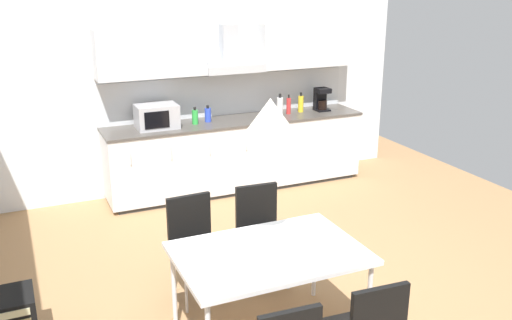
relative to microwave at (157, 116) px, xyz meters
name	(u,v)px	position (x,y,z in m)	size (l,w,h in m)	color
ground_plane	(280,297)	(0.36, -2.58, -1.05)	(7.61, 8.66, 0.02)	#9E754C
wall_back	(177,90)	(0.36, 0.36, 0.21)	(6.09, 0.10, 2.51)	silver
kitchen_counter	(237,154)	(1.01, 0.00, -0.59)	(3.30, 0.65, 0.90)	#333333
backsplash_tile	(228,95)	(1.01, 0.30, 0.12)	(3.28, 0.02, 0.51)	silver
upper_wall_cabinets	(231,49)	(1.01, 0.14, 0.71)	(3.28, 0.40, 0.57)	silver
microwave	(157,116)	(0.00, 0.00, 0.00)	(0.48, 0.35, 0.28)	#ADADB2
coffee_maker	(321,99)	(2.23, 0.03, 0.01)	(0.18, 0.19, 0.30)	black
bottle_yellow	(301,104)	(1.94, 0.05, -0.03)	(0.07, 0.07, 0.26)	yellow
bottle_blue	(208,115)	(0.65, 0.05, -0.05)	(0.08, 0.08, 0.20)	blue
bottle_white	(280,106)	(1.59, -0.02, -0.02)	(0.08, 0.08, 0.28)	white
bottle_red	(289,106)	(1.74, 0.02, -0.03)	(0.06, 0.06, 0.25)	red
bottle_green	(195,117)	(0.47, 0.00, -0.05)	(0.07, 0.07, 0.21)	green
dining_table	(269,257)	(0.02, -3.07, -0.36)	(1.34, 0.91, 0.73)	white
chair_far_right	(260,225)	(0.33, -2.23, -0.51)	(0.42, 0.42, 0.87)	black
chair_far_left	(194,237)	(-0.29, -2.23, -0.51)	(0.42, 0.42, 0.87)	black
pendant_lamp	(270,114)	(0.02, -3.07, 0.70)	(0.32, 0.32, 0.22)	silver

